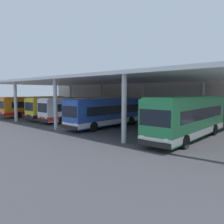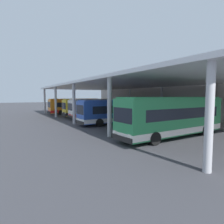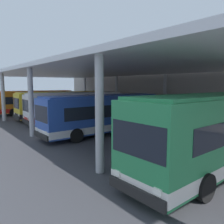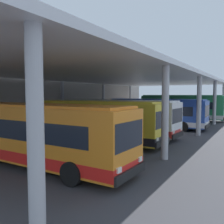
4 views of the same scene
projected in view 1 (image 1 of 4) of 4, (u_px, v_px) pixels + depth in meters
The scene contains 12 objects.
ground_plane at pixel (75, 127), 25.44m from camera, with size 200.00×200.00×0.00m, color #3D3D42.
platform_kerb at pixel (136, 117), 34.07m from camera, with size 42.00×4.50×0.18m, color gray.
station_building_facade at pixel (148, 92), 36.13m from camera, with size 48.00×1.60×7.69m, color #ADA399.
canopy_shelter at pixel (108, 81), 29.01m from camera, with size 40.00×17.00×5.55m.
bus_nearest_bay at pixel (34, 106), 36.44m from camera, with size 2.85×10.57×3.17m.
bus_second_bay at pixel (63, 108), 32.73m from camera, with size 2.87×10.58×3.17m.
bus_middle_bay at pixel (78, 109), 30.33m from camera, with size 3.07×10.64×3.17m.
bus_far_bay at pixel (107, 112), 25.26m from camera, with size 2.74×10.53×3.17m.
bus_departing at pixel (188, 117), 18.73m from camera, with size 2.94×11.40×3.57m.
bench_waiting at pixel (136, 113), 34.10m from camera, with size 1.80×0.45×0.92m.
trash_bin at pixel (158, 115), 31.62m from camera, with size 0.52×0.52×0.98m.
banner_sign at pixel (82, 103), 41.24m from camera, with size 0.70×0.12×3.20m.
Camera 1 is at (20.09, -15.76, 3.94)m, focal length 35.96 mm.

